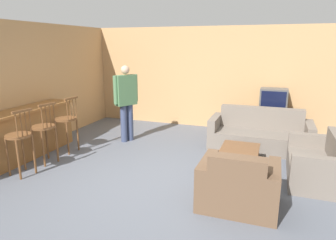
{
  "coord_description": "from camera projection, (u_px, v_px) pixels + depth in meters",
  "views": [
    {
      "loc": [
        1.65,
        -4.03,
        2.15
      ],
      "look_at": [
        -0.09,
        0.8,
        0.85
      ],
      "focal_mm": 32.0,
      "sensor_mm": 36.0,
      "label": 1
    }
  ],
  "objects": [
    {
      "name": "armchair_near",
      "position": [
        238.0,
        187.0,
        4.01
      ],
      "size": [
        1.03,
        0.84,
        0.82
      ],
      "color": "brown",
      "rests_on": "ground_plane"
    },
    {
      "name": "person_by_window",
      "position": [
        126.0,
        99.0,
        6.66
      ],
      "size": [
        0.4,
        0.55,
        1.71
      ],
      "color": "#384260",
      "rests_on": "ground_plane"
    },
    {
      "name": "bar_counter",
      "position": [
        22.0,
        134.0,
        5.72
      ],
      "size": [
        0.55,
        2.4,
        0.96
      ],
      "color": "brown",
      "rests_on": "ground_plane"
    },
    {
      "name": "bar_chair_far",
      "position": [
        67.0,
        123.0,
        6.04
      ],
      "size": [
        0.45,
        0.45,
        1.14
      ],
      "color": "brown",
      "rests_on": "ground_plane"
    },
    {
      "name": "loveseat_right",
      "position": [
        319.0,
        164.0,
        4.78
      ],
      "size": [
        0.81,
        1.33,
        0.8
      ],
      "color": "#70665B",
      "rests_on": "ground_plane"
    },
    {
      "name": "couch_far",
      "position": [
        260.0,
        135.0,
        6.31
      ],
      "size": [
        2.04,
        0.88,
        0.84
      ],
      "color": "#70665B",
      "rests_on": "ground_plane"
    },
    {
      "name": "wall_back",
      "position": [
        209.0,
        78.0,
        7.78
      ],
      "size": [
        9.4,
        0.08,
        2.6
      ],
      "color": "tan",
      "rests_on": "ground_plane"
    },
    {
      "name": "coffee_table",
      "position": [
        239.0,
        152.0,
        5.21
      ],
      "size": [
        0.65,
        0.88,
        0.39
      ],
      "color": "brown",
      "rests_on": "ground_plane"
    },
    {
      "name": "bar_chair_near",
      "position": [
        20.0,
        140.0,
        4.94
      ],
      "size": [
        0.48,
        0.48,
        1.14
      ],
      "color": "brown",
      "rests_on": "ground_plane"
    },
    {
      "name": "tv_unit",
      "position": [
        271.0,
        123.0,
        7.12
      ],
      "size": [
        1.23,
        0.54,
        0.66
      ],
      "color": "#513823",
      "rests_on": "ground_plane"
    },
    {
      "name": "bar_chair_mid",
      "position": [
        44.0,
        131.0,
        5.46
      ],
      "size": [
        0.49,
        0.49,
        1.14
      ],
      "color": "brown",
      "rests_on": "ground_plane"
    },
    {
      "name": "ground_plane",
      "position": [
        156.0,
        184.0,
        4.74
      ],
      "size": [
        24.0,
        24.0,
        0.0
      ],
      "primitive_type": "plane",
      "color": "#565B66"
    },
    {
      "name": "tv",
      "position": [
        273.0,
        99.0,
        6.97
      ],
      "size": [
        0.61,
        0.44,
        0.5
      ],
      "color": "#4C4C4C",
      "rests_on": "tv_unit"
    },
    {
      "name": "wall_left",
      "position": [
        47.0,
        84.0,
        6.69
      ],
      "size": [
        0.08,
        8.67,
        2.6
      ],
      "color": "tan",
      "rests_on": "ground_plane"
    }
  ]
}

